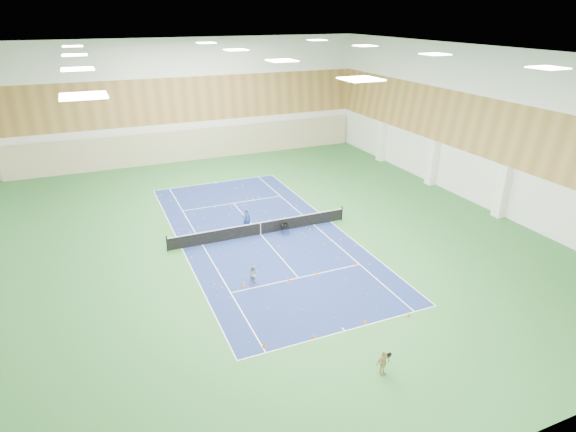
{
  "coord_description": "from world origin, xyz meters",
  "views": [
    {
      "loc": [
        -10.13,
        -28.51,
        14.39
      ],
      "look_at": [
        1.21,
        -2.01,
        2.0
      ],
      "focal_mm": 30.0,
      "sensor_mm": 36.0,
      "label": 1
    }
  ],
  "objects_px": {
    "child_court": "(254,275)",
    "ball_cart": "(285,229)",
    "coach": "(247,219)",
    "tennis_net": "(261,227)",
    "child_apron": "(383,363)"
  },
  "relations": [
    {
      "from": "tennis_net",
      "to": "child_court",
      "type": "height_order",
      "value": "child_court"
    },
    {
      "from": "child_court",
      "to": "child_apron",
      "type": "xyz_separation_m",
      "value": [
        2.58,
        -9.16,
        0.01
      ]
    },
    {
      "from": "coach",
      "to": "ball_cart",
      "type": "relative_size",
      "value": 1.95
    },
    {
      "from": "child_apron",
      "to": "child_court",
      "type": "bearing_deg",
      "value": 99.09
    },
    {
      "from": "tennis_net",
      "to": "coach",
      "type": "bearing_deg",
      "value": 115.81
    },
    {
      "from": "child_court",
      "to": "ball_cart",
      "type": "height_order",
      "value": "child_court"
    },
    {
      "from": "tennis_net",
      "to": "ball_cart",
      "type": "bearing_deg",
      "value": -21.13
    },
    {
      "from": "coach",
      "to": "child_apron",
      "type": "xyz_separation_m",
      "value": [
        0.6,
        -16.34,
        -0.2
      ]
    },
    {
      "from": "ball_cart",
      "to": "coach",
      "type": "bearing_deg",
      "value": 143.7
    },
    {
      "from": "tennis_net",
      "to": "coach",
      "type": "distance_m",
      "value": 1.39
    },
    {
      "from": "child_apron",
      "to": "tennis_net",
      "type": "bearing_deg",
      "value": 83.35
    },
    {
      "from": "coach",
      "to": "child_court",
      "type": "relative_size",
      "value": 1.36
    },
    {
      "from": "child_court",
      "to": "coach",
      "type": "bearing_deg",
      "value": 49.1
    },
    {
      "from": "child_apron",
      "to": "ball_cart",
      "type": "height_order",
      "value": "child_apron"
    },
    {
      "from": "ball_cart",
      "to": "child_apron",
      "type": "bearing_deg",
      "value": -91.92
    }
  ]
}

